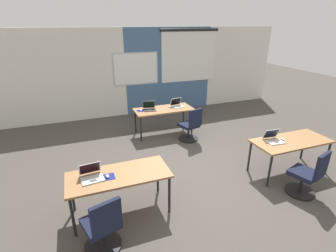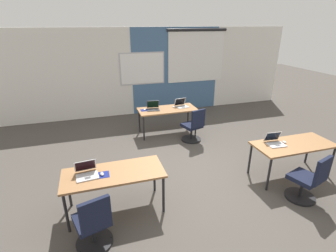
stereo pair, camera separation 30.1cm
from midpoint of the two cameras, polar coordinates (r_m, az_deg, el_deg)
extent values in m
plane|color=#47423D|center=(5.44, 5.37, -10.35)|extent=(24.00, 24.00, 0.00)
cube|color=silver|center=(8.68, -6.59, 12.06)|extent=(10.00, 0.20, 2.80)
cube|color=#42668E|center=(8.84, -0.70, 12.38)|extent=(3.03, 0.01, 2.80)
cube|color=#B7B7BC|center=(8.49, -8.30, 12.62)|extent=(1.48, 0.02, 1.04)
cube|color=white|center=(8.49, -8.30, 12.62)|extent=(1.40, 0.02, 0.96)
cube|color=white|center=(9.02, 3.77, 15.26)|extent=(2.00, 0.02, 1.65)
cylinder|color=black|center=(8.96, 3.92, 20.83)|extent=(2.10, 0.10, 0.10)
cube|color=olive|center=(4.16, -13.12, -10.77)|extent=(1.60, 0.70, 0.04)
cylinder|color=black|center=(4.13, -22.74, -18.56)|extent=(0.04, 0.04, 0.68)
cylinder|color=black|center=(4.24, -1.80, -15.26)|extent=(0.04, 0.04, 0.68)
cylinder|color=black|center=(4.61, -22.66, -13.82)|extent=(0.04, 0.04, 0.68)
cylinder|color=black|center=(4.71, -4.21, -11.05)|extent=(0.04, 0.04, 0.68)
cube|color=olive|center=(5.64, 24.69, -3.14)|extent=(1.60, 0.70, 0.04)
cylinder|color=black|center=(5.14, 20.36, -9.49)|extent=(0.04, 0.04, 0.68)
cylinder|color=black|center=(6.14, 31.04, -6.07)|extent=(0.04, 0.04, 0.68)
cylinder|color=black|center=(5.53, 16.41, -6.58)|extent=(0.04, 0.04, 0.68)
cylinder|color=black|center=(6.47, 27.06, -3.86)|extent=(0.04, 0.04, 0.68)
cube|color=olive|center=(6.99, -2.24, 3.74)|extent=(1.60, 0.70, 0.04)
cylinder|color=black|center=(6.66, -7.42, -0.72)|extent=(0.04, 0.04, 0.68)
cylinder|color=black|center=(7.11, 4.24, 0.92)|extent=(0.04, 0.04, 0.68)
cylinder|color=black|center=(7.21, -8.55, 1.04)|extent=(0.04, 0.04, 0.68)
cylinder|color=black|center=(7.62, 2.37, 2.47)|extent=(0.04, 0.04, 0.68)
cube|color=silver|center=(7.13, 1.14, 4.36)|extent=(0.36, 0.28, 0.02)
cube|color=#4C4C4F|center=(7.08, 1.35, 4.32)|extent=(0.10, 0.07, 0.00)
cube|color=silver|center=(7.21, 0.55, 5.53)|extent=(0.34, 0.12, 0.21)
cube|color=black|center=(7.21, 0.57, 5.53)|extent=(0.30, 0.10, 0.19)
ellipsoid|color=silver|center=(7.09, -0.82, 4.33)|extent=(0.08, 0.11, 0.03)
cylinder|color=black|center=(6.84, 3.34, -2.89)|extent=(0.52, 0.52, 0.04)
cylinder|color=black|center=(6.76, 3.37, -1.44)|extent=(0.06, 0.06, 0.34)
cube|color=black|center=(6.67, 3.41, 0.21)|extent=(0.55, 0.55, 0.08)
cube|color=black|center=(6.40, 4.90, 1.78)|extent=(0.40, 0.17, 0.46)
sphere|color=black|center=(7.00, 2.11, -2.23)|extent=(0.04, 0.04, 0.04)
sphere|color=black|center=(6.92, 5.14, -2.61)|extent=(0.04, 0.04, 0.04)
sphere|color=black|center=(6.66, 2.26, -3.58)|extent=(0.04, 0.04, 0.04)
cube|color=silver|center=(5.41, 21.56, -3.37)|extent=(0.35, 0.25, 0.02)
cube|color=#4C4C4F|center=(5.36, 21.90, -3.50)|extent=(0.09, 0.07, 0.00)
cube|color=silver|center=(5.47, 20.77, -1.66)|extent=(0.34, 0.11, 0.21)
cube|color=black|center=(5.47, 20.81, -1.66)|extent=(0.30, 0.10, 0.18)
ellipsoid|color=silver|center=(5.58, 23.02, -2.72)|extent=(0.08, 0.11, 0.03)
cylinder|color=black|center=(5.36, 26.08, -13.15)|extent=(0.52, 0.52, 0.04)
cylinder|color=black|center=(5.26, 26.44, -11.45)|extent=(0.06, 0.06, 0.34)
cube|color=black|center=(5.16, 26.84, -9.49)|extent=(0.55, 0.55, 0.08)
cube|color=black|center=(4.95, 29.95, -7.83)|extent=(0.40, 0.18, 0.46)
sphere|color=black|center=(5.44, 23.88, -12.19)|extent=(0.04, 0.04, 0.04)
sphere|color=black|center=(5.52, 27.84, -12.43)|extent=(0.04, 0.04, 0.04)
sphere|color=black|center=(5.17, 25.65, -14.48)|extent=(0.04, 0.04, 0.04)
cube|color=#333338|center=(6.88, -5.40, 3.58)|extent=(0.36, 0.28, 0.02)
cube|color=#4C4C4F|center=(6.83, -5.36, 3.53)|extent=(0.10, 0.07, 0.00)
cube|color=#333338|center=(6.98, -5.56, 4.85)|extent=(0.34, 0.12, 0.21)
cube|color=black|center=(6.97, -5.55, 4.85)|extent=(0.30, 0.10, 0.19)
cube|color=navy|center=(6.88, -7.35, 3.43)|extent=(0.22, 0.19, 0.00)
ellipsoid|color=silver|center=(6.87, -7.36, 3.58)|extent=(0.08, 0.11, 0.03)
cube|color=silver|center=(4.11, -18.70, -11.37)|extent=(0.35, 0.26, 0.02)
cube|color=#4C4C4F|center=(4.06, -18.59, -11.62)|extent=(0.10, 0.07, 0.00)
cube|color=silver|center=(4.19, -19.23, -9.00)|extent=(0.34, 0.12, 0.21)
cube|color=black|center=(4.18, -19.22, -9.01)|extent=(0.30, 0.10, 0.18)
cube|color=navy|center=(4.11, -15.57, -11.08)|extent=(0.22, 0.19, 0.00)
ellipsoid|color=#B2B2B7|center=(4.10, -15.60, -10.85)|extent=(0.06, 0.10, 0.03)
cylinder|color=black|center=(4.08, -16.64, -24.42)|extent=(0.52, 0.52, 0.04)
cylinder|color=black|center=(3.94, -16.96, -22.51)|extent=(0.06, 0.06, 0.34)
cube|color=black|center=(3.80, -17.34, -20.25)|extent=(0.55, 0.55, 0.08)
cube|color=black|center=(3.44, -16.30, -19.36)|extent=(0.40, 0.17, 0.46)
sphere|color=black|center=(4.24, -17.90, -22.37)|extent=(0.04, 0.04, 0.04)
sphere|color=black|center=(4.08, -13.07, -23.95)|extent=(0.04, 0.04, 0.04)
camera|label=1|loc=(0.15, -91.62, -0.66)|focal=27.04mm
camera|label=2|loc=(0.15, 88.38, 0.66)|focal=27.04mm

